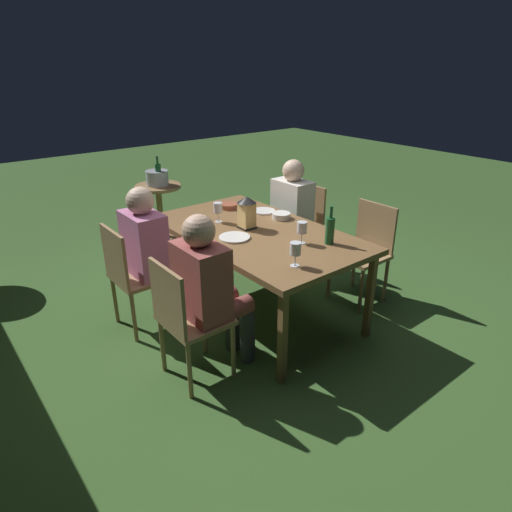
{
  "coord_description": "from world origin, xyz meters",
  "views": [
    {
      "loc": [
        -2.62,
        2.11,
        2.01
      ],
      "look_at": [
        0.0,
        0.0,
        0.52
      ],
      "focal_mm": 31.35,
      "sensor_mm": 36.0,
      "label": 1
    }
  ],
  "objects_px": {
    "person_in_cream": "(287,213)",
    "wine_glass_c": "(295,250)",
    "dining_table": "(256,237)",
    "chair_side_left_a": "(365,248)",
    "chair_side_right_a": "(186,316)",
    "chair_side_right_b": "(132,273)",
    "plate_a": "(264,211)",
    "chair_side_left_b": "(301,224)",
    "person_in_pink": "(153,249)",
    "green_bottle_on_table": "(330,230)",
    "bowl_olives": "(229,206)",
    "wine_glass_b": "(218,209)",
    "ice_bucket": "(157,177)",
    "lantern_centerpiece": "(247,211)",
    "wine_glass_a": "(302,229)",
    "person_in_rust": "(210,287)",
    "side_table": "(159,203)",
    "plate_b": "(235,237)",
    "bowl_bread": "(281,216)"
  },
  "relations": [
    {
      "from": "chair_side_left_b",
      "to": "wine_glass_b",
      "type": "bearing_deg",
      "value": 92.36
    },
    {
      "from": "ice_bucket",
      "to": "chair_side_left_b",
      "type": "bearing_deg",
      "value": -157.36
    },
    {
      "from": "person_in_cream",
      "to": "chair_side_right_b",
      "type": "relative_size",
      "value": 1.32
    },
    {
      "from": "person_in_cream",
      "to": "side_table",
      "type": "xyz_separation_m",
      "value": [
        1.69,
        0.51,
        -0.2
      ]
    },
    {
      "from": "plate_b",
      "to": "side_table",
      "type": "bearing_deg",
      "value": -11.67
    },
    {
      "from": "person_in_cream",
      "to": "bowl_bread",
      "type": "height_order",
      "value": "person_in_cream"
    },
    {
      "from": "chair_side_right_a",
      "to": "person_in_pink",
      "type": "bearing_deg",
      "value": -13.53
    },
    {
      "from": "chair_side_right_a",
      "to": "chair_side_right_b",
      "type": "bearing_deg",
      "value": 0.0
    },
    {
      "from": "dining_table",
      "to": "person_in_cream",
      "type": "bearing_deg",
      "value": -60.38
    },
    {
      "from": "person_in_cream",
      "to": "wine_glass_c",
      "type": "relative_size",
      "value": 6.8
    },
    {
      "from": "chair_side_left_b",
      "to": "person_in_pink",
      "type": "relative_size",
      "value": 0.76
    },
    {
      "from": "person_in_rust",
      "to": "side_table",
      "type": "height_order",
      "value": "person_in_rust"
    },
    {
      "from": "wine_glass_b",
      "to": "ice_bucket",
      "type": "height_order",
      "value": "ice_bucket"
    },
    {
      "from": "person_in_cream",
      "to": "side_table",
      "type": "bearing_deg",
      "value": 16.75
    },
    {
      "from": "chair_side_right_b",
      "to": "lantern_centerpiece",
      "type": "height_order",
      "value": "lantern_centerpiece"
    },
    {
      "from": "plate_a",
      "to": "bowl_olives",
      "type": "height_order",
      "value": "bowl_olives"
    },
    {
      "from": "bowl_olives",
      "to": "person_in_cream",
      "type": "bearing_deg",
      "value": -111.28
    },
    {
      "from": "lantern_centerpiece",
      "to": "plate_b",
      "type": "bearing_deg",
      "value": 119.39
    },
    {
      "from": "chair_side_left_b",
      "to": "ice_bucket",
      "type": "relative_size",
      "value": 2.53
    },
    {
      "from": "wine_glass_a",
      "to": "wine_glass_c",
      "type": "xyz_separation_m",
      "value": [
        -0.26,
        0.31,
        0.0
      ]
    },
    {
      "from": "dining_table",
      "to": "lantern_centerpiece",
      "type": "height_order",
      "value": "lantern_centerpiece"
    },
    {
      "from": "green_bottle_on_table",
      "to": "bowl_olives",
      "type": "xyz_separation_m",
      "value": [
        1.17,
        0.08,
        -0.09
      ]
    },
    {
      "from": "bowl_olives",
      "to": "wine_glass_c",
      "type": "bearing_deg",
      "value": 163.18
    },
    {
      "from": "ice_bucket",
      "to": "wine_glass_c",
      "type": "bearing_deg",
      "value": 171.35
    },
    {
      "from": "plate_a",
      "to": "ice_bucket",
      "type": "xyz_separation_m",
      "value": [
        1.76,
        0.15,
        -0.0
      ]
    },
    {
      "from": "plate_a",
      "to": "plate_b",
      "type": "bearing_deg",
      "value": 121.42
    },
    {
      "from": "side_table",
      "to": "bowl_bread",
      "type": "bearing_deg",
      "value": -175.67
    },
    {
      "from": "bowl_bread",
      "to": "lantern_centerpiece",
      "type": "bearing_deg",
      "value": 90.53
    },
    {
      "from": "plate_a",
      "to": "bowl_olives",
      "type": "xyz_separation_m",
      "value": [
        0.28,
        0.18,
        0.02
      ]
    },
    {
      "from": "green_bottle_on_table",
      "to": "wine_glass_b",
      "type": "bearing_deg",
      "value": 22.02
    },
    {
      "from": "chair_side_right_a",
      "to": "bowl_bread",
      "type": "xyz_separation_m",
      "value": [
        0.5,
        -1.27,
        0.29
      ]
    },
    {
      "from": "bowl_olives",
      "to": "ice_bucket",
      "type": "distance_m",
      "value": 1.48
    },
    {
      "from": "dining_table",
      "to": "side_table",
      "type": "distance_m",
      "value": 2.12
    },
    {
      "from": "chair_side_left_a",
      "to": "lantern_centerpiece",
      "type": "xyz_separation_m",
      "value": [
        0.5,
        0.93,
        0.41
      ]
    },
    {
      "from": "person_in_cream",
      "to": "chair_side_left_a",
      "type": "xyz_separation_m",
      "value": [
        -0.81,
        -0.2,
        -0.15
      ]
    },
    {
      "from": "chair_side_left_a",
      "to": "person_in_pink",
      "type": "xyz_separation_m",
      "value": [
        0.81,
        1.62,
        0.15
      ]
    },
    {
      "from": "chair_side_right_b",
      "to": "side_table",
      "type": "distance_m",
      "value": 2.03
    },
    {
      "from": "dining_table",
      "to": "wine_glass_b",
      "type": "bearing_deg",
      "value": 17.79
    },
    {
      "from": "plate_a",
      "to": "chair_side_left_b",
      "type": "bearing_deg",
      "value": -82.4
    },
    {
      "from": "person_in_rust",
      "to": "bowl_bread",
      "type": "relative_size",
      "value": 7.23
    },
    {
      "from": "lantern_centerpiece",
      "to": "side_table",
      "type": "relative_size",
      "value": 0.41
    },
    {
      "from": "chair_side_left_b",
      "to": "chair_side_right_b",
      "type": "height_order",
      "value": "same"
    },
    {
      "from": "wine_glass_c",
      "to": "lantern_centerpiece",
      "type": "bearing_deg",
      "value": -14.24
    },
    {
      "from": "person_in_rust",
      "to": "plate_a",
      "type": "relative_size",
      "value": 5.55
    },
    {
      "from": "chair_side_right_a",
      "to": "person_in_cream",
      "type": "xyz_separation_m",
      "value": [
        0.81,
        -1.62,
        0.15
      ]
    },
    {
      "from": "lantern_centerpiece",
      "to": "wine_glass_a",
      "type": "xyz_separation_m",
      "value": [
        -0.51,
        -0.12,
        -0.03
      ]
    },
    {
      "from": "person_in_pink",
      "to": "green_bottle_on_table",
      "type": "distance_m",
      "value": 1.38
    },
    {
      "from": "dining_table",
      "to": "chair_side_left_a",
      "type": "bearing_deg",
      "value": -114.06
    },
    {
      "from": "plate_b",
      "to": "bowl_olives",
      "type": "distance_m",
      "value": 0.76
    },
    {
      "from": "chair_side_left_a",
      "to": "bowl_olives",
      "type": "relative_size",
      "value": 5.16
    }
  ]
}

